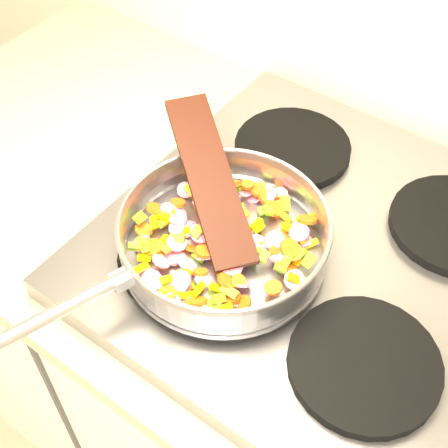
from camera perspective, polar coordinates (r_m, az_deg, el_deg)
The scene contains 7 objects.
cooktop at distance 0.92m, azimuth 8.85°, elevation -2.58°, with size 0.60×0.60×0.04m, color #939399.
grate_fl at distance 0.87m, azimuth -3.52°, elevation -3.02°, with size 0.19×0.19×0.02m, color black.
grate_fr at distance 0.80m, azimuth 12.70°, elevation -12.36°, with size 0.19×0.19×0.02m, color black.
grate_bl at distance 1.03m, azimuth 6.28°, elevation 6.94°, with size 0.19×0.19×0.02m, color black.
saute_pan at distance 0.84m, azimuth -0.12°, elevation -1.06°, with size 0.33×0.48×0.06m.
vegetable_heap at distance 0.86m, azimuth -0.55°, elevation -1.53°, with size 0.26×0.28×0.05m.
wooden_spatula at distance 0.87m, azimuth -1.30°, elevation 4.17°, with size 0.27×0.06×0.01m, color black.
Camera 1 is at (-0.48, 1.13, 1.64)m, focal length 50.00 mm.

